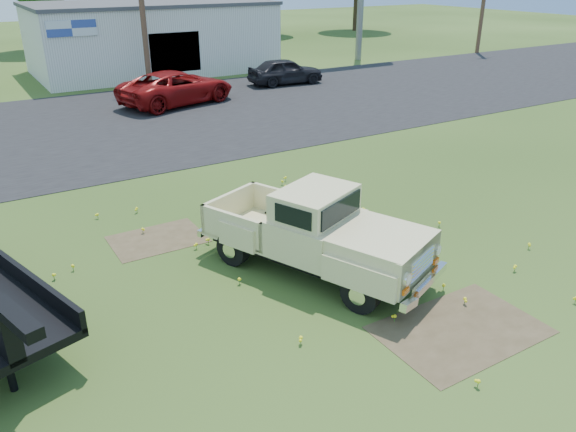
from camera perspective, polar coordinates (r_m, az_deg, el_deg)
The scene contains 8 objects.
ground at distance 12.02m, azimuth 1.58°, elevation -6.53°, with size 140.00×140.00×0.00m, color #273F14.
asphalt_lot at distance 25.10m, azimuth -17.46°, elevation 8.84°, with size 90.00×14.00×0.02m, color black.
dirt_patch_a at distance 10.98m, azimuth 17.09°, elevation -11.01°, with size 3.00×2.00×0.01m, color #463925.
dirt_patch_b at distance 14.10m, azimuth -13.10°, elevation -2.32°, with size 2.20×1.60×0.01m, color #463925.
commercial_building at distance 37.74m, azimuth -13.68°, elevation 17.30°, with size 14.20×8.20×4.15m.
vintage_pickup_truck at distance 11.96m, azimuth 2.69°, elevation -1.52°, with size 2.05×5.26×1.91m, color #C2B782, non-canonical shape.
red_pickup at distance 28.05m, azimuth -11.21°, elevation 12.66°, with size 2.62×5.69×1.58m, color maroon.
dark_sedan at distance 32.50m, azimuth -0.26°, elevation 14.48°, with size 1.70×4.22×1.44m, color black.
Camera 1 is at (-5.64, -8.68, 6.11)m, focal length 35.00 mm.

